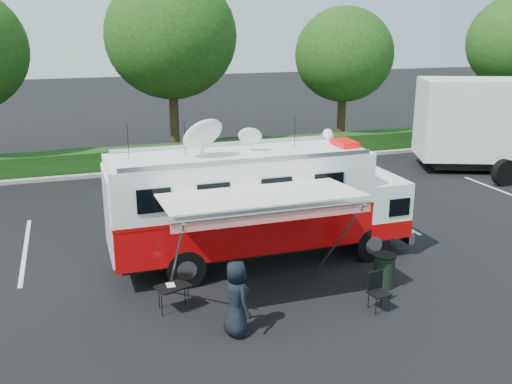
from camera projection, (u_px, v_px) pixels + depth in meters
ground_plane at (262, 260)px, 16.41m from camera, size 120.00×120.00×0.00m
back_border at (196, 56)px, 27.05m from camera, size 60.00×6.14×8.87m
stall_lines at (218, 227)px, 18.98m from camera, size 24.12×5.50×0.01m
command_truck at (259, 202)px, 15.89m from camera, size 8.48×2.33×4.07m
awning at (262, 200)px, 13.20m from camera, size 4.63×2.41×2.80m
person at (237, 334)px, 12.52m from camera, size 0.71×0.93×1.71m
folding_table at (173, 287)px, 13.37m from camera, size 0.90×0.76×0.65m
folding_chair at (377, 288)px, 13.48m from camera, size 0.50×0.53×0.92m
trash_bin at (384, 270)px, 14.64m from camera, size 0.60×0.60×0.89m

